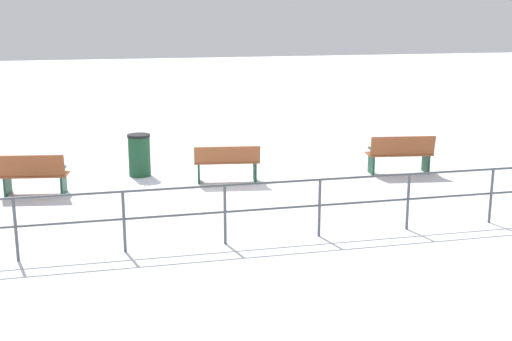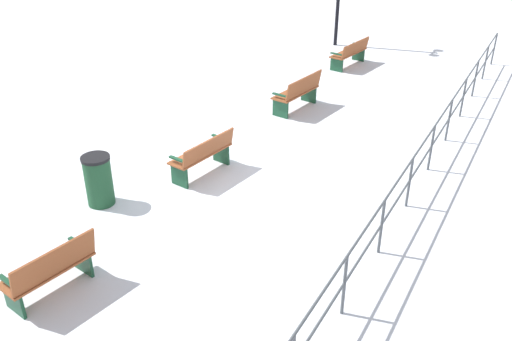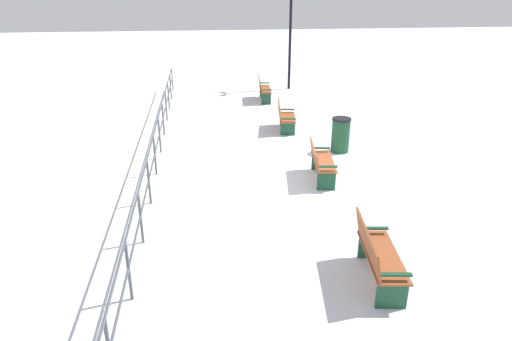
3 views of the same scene
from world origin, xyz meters
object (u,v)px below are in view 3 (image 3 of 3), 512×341
bench_fifth (263,88)px  lamppost_middle (291,18)px  bench_second (377,255)px  trash_bin (341,135)px  bench_third (321,162)px  bench_fourth (285,117)px

bench_fifth → lamppost_middle: bearing=59.9°
bench_second → bench_fifth: bearing=98.3°
bench_second → lamppost_middle: (1.45, 14.68, 2.64)m
bench_second → trash_bin: bearing=86.3°
bench_third → lamppost_middle: bearing=91.2°
lamppost_middle → trash_bin: bearing=-91.3°
bench_fourth → trash_bin: (1.19, -2.29, 0.05)m
bench_second → lamppost_middle: 14.99m
bench_third → bench_fourth: bench_fourth is taller
bench_fourth → lamppost_middle: 7.00m
bench_second → trash_bin: (1.26, 6.07, 0.01)m
bench_third → lamppost_middle: 10.91m
bench_third → trash_bin: 2.18m
bench_fifth → bench_third: bearing=-83.5°
bench_fifth → lamppost_middle: 3.71m
bench_third → bench_fourth: bearing=99.6°
bench_fifth → trash_bin: (1.31, -6.46, -0.01)m
bench_fourth → bench_second: bearing=-81.3°
lamppost_middle → bench_fifth: bearing=-125.1°
bench_third → trash_bin: trash_bin is taller
bench_second → trash_bin: 6.20m
bench_third → trash_bin: (1.08, 1.89, 0.03)m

